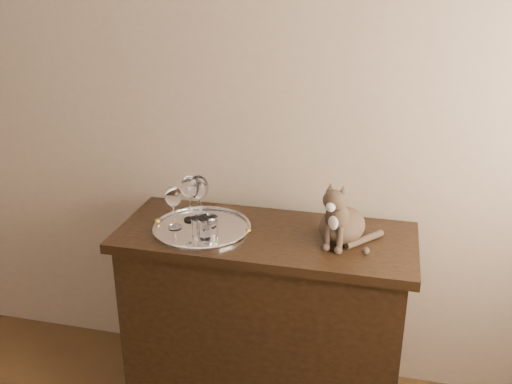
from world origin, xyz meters
TOP-DOWN VIEW (x-y plane):
  - wall_back at (0.00, 2.25)m, footprint 4.00×0.10m
  - sideboard at (0.60, 1.94)m, footprint 1.20×0.50m
  - tray at (0.34, 1.91)m, footprint 0.40×0.40m
  - wine_glass_a at (0.27, 1.97)m, footprint 0.07×0.07m
  - wine_glass_b at (0.31, 2.01)m, footprint 0.07×0.07m
  - wine_glass_c at (0.23, 1.89)m, footprint 0.07×0.07m
  - wine_glass_d at (0.32, 1.95)m, footprint 0.08×0.08m
  - tumbler_a at (0.39, 1.84)m, footprint 0.08×0.08m
  - tumbler_b at (0.37, 1.83)m, footprint 0.07×0.07m
  - cat at (0.91, 1.95)m, footprint 0.32×0.31m

SIDE VIEW (x-z plane):
  - sideboard at x=0.60m, z-range 0.00..0.85m
  - tray at x=0.34m, z-range 0.85..0.86m
  - tumbler_b at x=0.37m, z-range 0.86..0.94m
  - tumbler_a at x=0.39m, z-range 0.86..0.94m
  - wine_glass_b at x=0.31m, z-range 0.86..1.03m
  - wine_glass_c at x=0.23m, z-range 0.86..1.04m
  - wine_glass_a at x=0.27m, z-range 0.86..1.05m
  - wine_glass_d at x=0.32m, z-range 0.86..1.07m
  - cat at x=0.91m, z-range 0.85..1.12m
  - wall_back at x=0.00m, z-range 0.00..2.70m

